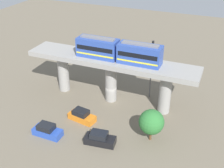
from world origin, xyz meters
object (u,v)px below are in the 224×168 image
Objects in this scene: parked_car_orange at (82,116)px; parked_car_blue at (47,131)px; train at (118,51)px; tree_near_viaduct at (151,122)px; parked_car_black at (100,139)px; signal_post at (151,68)px.

parked_car_orange and parked_car_blue have the same top height.
tree_near_viaduct is (-7.45, -7.84, -6.24)m from train.
train reaches higher than parked_car_blue.
train reaches higher than tree_near_viaduct.
parked_car_black is at bearing -170.94° from train.
train is 6.68m from signal_post.
signal_post reaches higher than parked_car_orange.
signal_post is (14.29, -2.79, 4.91)m from parked_car_black.
parked_car_black is 1.04× the size of parked_car_blue.
parked_car_orange is at bearing -28.28° from parked_car_blue.
tree_near_viaduct reaches higher than parked_car_orange.
train is 1.32× the size of signal_post.
parked_car_blue is at bearing 154.39° from train.
signal_post is at bearing 16.97° from tree_near_viaduct.
train is 3.06× the size of parked_car_orange.
parked_car_orange is at bearing 88.28° from tree_near_viaduct.
signal_post is at bearing -53.11° from train.
parked_car_blue is at bearing 109.11° from tree_near_viaduct.
parked_car_black is 0.94× the size of tree_near_viaduct.
signal_post is at bearing -33.06° from parked_car_blue.
tree_near_viaduct is at bearing -70.31° from parked_car_blue.
tree_near_viaduct reaches higher than parked_car_black.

